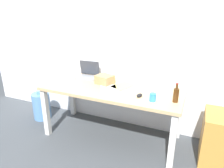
% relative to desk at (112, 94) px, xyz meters
% --- Properties ---
extents(ground_plane, '(8.00, 8.00, 0.00)m').
position_rel_desk_xyz_m(ground_plane, '(0.00, 0.00, -0.66)').
color(ground_plane, '#42474C').
extents(back_wall, '(5.20, 0.08, 2.60)m').
position_rel_desk_xyz_m(back_wall, '(0.00, 0.46, 0.64)').
color(back_wall, white).
rests_on(back_wall, ground).
extents(desk, '(1.87, 0.79, 0.75)m').
position_rel_desk_xyz_m(desk, '(0.00, 0.00, 0.00)').
color(desk, tan).
rests_on(desk, ground).
extents(laptop_left, '(0.33, 0.25, 0.24)m').
position_rel_desk_xyz_m(laptop_left, '(-0.50, 0.25, 0.15)').
color(laptop_left, gray).
rests_on(laptop_left, desk).
extents(laptop_right, '(0.34, 0.29, 0.23)m').
position_rel_desk_xyz_m(laptop_right, '(0.41, 0.16, 0.14)').
color(laptop_right, silver).
rests_on(laptop_right, desk).
extents(beer_bottle, '(0.06, 0.06, 0.23)m').
position_rel_desk_xyz_m(beer_bottle, '(0.84, -0.12, 0.18)').
color(beer_bottle, '#47280F').
rests_on(beer_bottle, desk).
extents(computer_mouse, '(0.08, 0.11, 0.03)m').
position_rel_desk_xyz_m(computer_mouse, '(0.42, -0.14, 0.11)').
color(computer_mouse, black).
rests_on(computer_mouse, desk).
extents(cardboard_box, '(0.27, 0.24, 0.12)m').
position_rel_desk_xyz_m(cardboard_box, '(-0.15, 0.10, 0.15)').
color(cardboard_box, tan).
rests_on(cardboard_box, desk).
extents(coffee_mug, '(0.08, 0.08, 0.09)m').
position_rel_desk_xyz_m(coffee_mug, '(0.60, -0.20, 0.14)').
color(coffee_mug, '#338CC6').
rests_on(coffee_mug, desk).
extents(paper_sheet_near_back, '(0.31, 0.35, 0.00)m').
position_rel_desk_xyz_m(paper_sheet_near_back, '(0.11, 0.12, 0.09)').
color(paper_sheet_near_back, '#F4E06B').
rests_on(paper_sheet_near_back, desk).
extents(paper_sheet_center, '(0.32, 0.36, 0.00)m').
position_rel_desk_xyz_m(paper_sheet_center, '(-0.02, -0.07, 0.09)').
color(paper_sheet_center, white).
rests_on(paper_sheet_center, desk).
extents(water_cooler_jug, '(0.28, 0.28, 0.49)m').
position_rel_desk_xyz_m(water_cooler_jug, '(-1.28, 0.02, -0.44)').
color(water_cooler_jug, '#598CC6').
rests_on(water_cooler_jug, ground).
extents(filing_cabinet, '(0.40, 0.48, 0.62)m').
position_rel_desk_xyz_m(filing_cabinet, '(1.38, 0.01, -0.35)').
color(filing_cabinet, '#C68938').
rests_on(filing_cabinet, ground).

